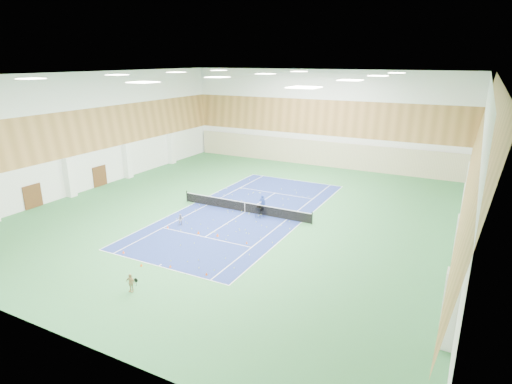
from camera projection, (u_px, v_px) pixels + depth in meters
ground at (245, 212)px, 38.54m from camera, size 40.00×40.00×0.00m
room_shell at (244, 147)px, 36.75m from camera, size 36.00×40.00×12.00m
wood_cladding at (244, 123)px, 36.15m from camera, size 36.00×40.00×8.00m
ceiling_light_grid at (244, 75)px, 34.98m from camera, size 21.40×25.40×0.06m
court_surface at (245, 212)px, 38.54m from camera, size 10.97×23.77×0.01m
tennis_balls_scatter at (245, 212)px, 38.53m from camera, size 10.57×22.77×0.07m
tennis_net at (245, 206)px, 38.38m from camera, size 12.80×0.10×1.10m
back_curtain at (319, 153)px, 54.77m from camera, size 35.40×0.16×3.20m
door_left_a at (33, 196)px, 39.37m from camera, size 0.08×1.80×2.20m
door_left_b at (100, 176)px, 46.14m from camera, size 0.08×1.80×2.20m
coach at (262, 203)px, 38.48m from camera, size 0.64×0.48×1.58m
child_court at (181, 220)px, 35.36m from camera, size 0.60×0.59×0.98m
child_apron at (131, 283)px, 25.23m from camera, size 0.70×0.34×1.17m
ball_cart at (260, 212)px, 37.10m from camera, size 0.65×0.65×0.97m
cone_svc_a at (168, 227)px, 34.87m from camera, size 0.18×0.18×0.20m
cone_svc_b at (198, 232)px, 33.73m from camera, size 0.23×0.23×0.25m
cone_svc_c at (217, 235)px, 33.25m from camera, size 0.23×0.23×0.25m
cone_svc_d at (247, 242)px, 31.96m from camera, size 0.17×0.17×0.19m
cone_base_a at (123, 252)px, 30.37m from camera, size 0.19×0.19×0.21m
cone_base_b at (141, 265)px, 28.49m from camera, size 0.18×0.18×0.19m
cone_base_c at (170, 266)px, 28.31m from camera, size 0.18×0.18×0.19m
cone_base_d at (206, 274)px, 27.31m from camera, size 0.18×0.18×0.20m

